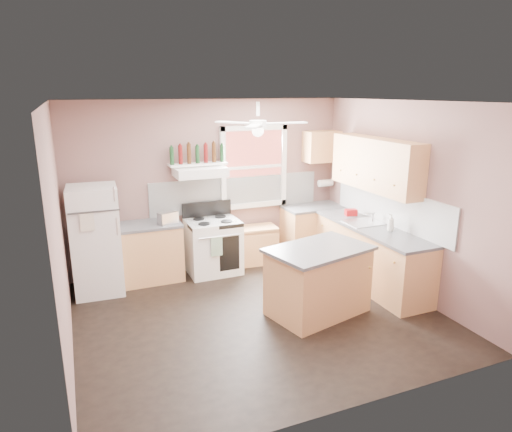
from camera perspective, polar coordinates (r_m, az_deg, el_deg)
name	(u,v)px	position (r m, az deg, el deg)	size (l,w,h in m)	color
floor	(258,315)	(6.09, 0.21, -12.22)	(4.50, 4.50, 0.00)	black
ceiling	(258,102)	(5.39, 0.24, 14.10)	(4.50, 4.50, 0.00)	white
wall_back	(210,185)	(7.45, -5.80, 3.92)	(4.50, 0.05, 2.70)	brown
wall_right	(406,199)	(6.77, 18.29, 2.06)	(0.05, 4.00, 2.70)	brown
wall_left	(57,237)	(5.19, -23.64, -2.41)	(0.05, 4.00, 2.70)	brown
backsplash_back	(237,193)	(7.59, -2.42, 2.85)	(2.90, 0.03, 0.55)	white
backsplash_right	(390,206)	(7.01, 16.35, 1.18)	(0.03, 2.60, 0.55)	white
window_view	(254,167)	(7.61, -0.31, 6.16)	(1.00, 0.02, 1.20)	maroon
window_frame	(254,167)	(7.59, -0.24, 6.13)	(1.16, 0.07, 1.36)	white
refrigerator	(96,240)	(6.83, -19.36, -2.90)	(0.66, 0.64, 1.56)	white
base_cabinet_left	(151,253)	(7.16, -13.00, -4.52)	(0.90, 0.60, 0.86)	tan
counter_left	(149,225)	(7.03, -13.22, -1.06)	(0.92, 0.62, 0.04)	#4A4A4C
toaster	(168,218)	(6.92, -10.97, -0.24)	(0.28, 0.16, 0.18)	silver
stove	(213,247)	(7.29, -5.37, -3.83)	(0.81, 0.64, 0.86)	white
range_hood	(200,172)	(7.08, -7.00, 5.51)	(0.78, 0.50, 0.14)	white
bottle_shelf	(198,164)	(7.18, -7.29, 6.44)	(0.90, 0.26, 0.03)	white
cart	(257,245)	(7.71, 0.18, -3.59)	(0.63, 0.42, 0.63)	tan
base_cabinet_corner	(312,232)	(8.06, 7.06, -1.99)	(1.00, 0.60, 0.86)	tan
base_cabinet_right	(370,256)	(7.06, 14.08, -4.90)	(0.60, 2.20, 0.86)	tan
counter_corner	(313,207)	(7.94, 7.17, 1.12)	(1.02, 0.62, 0.04)	#4A4A4C
counter_right	(372,228)	(6.91, 14.25, -1.41)	(0.62, 2.22, 0.04)	#4A4A4C
sink	(364,223)	(7.06, 13.30, -0.86)	(0.55, 0.45, 0.03)	silver
faucet	(373,217)	(7.13, 14.38, -0.14)	(0.03, 0.03, 0.14)	silver
upper_cabinet_right	(375,164)	(6.95, 14.69, 6.28)	(0.33, 1.80, 0.76)	tan
upper_cabinet_corner	(322,146)	(7.96, 8.22, 8.60)	(0.60, 0.33, 0.52)	tan
paper_towel	(325,183)	(8.15, 8.67, 4.10)	(0.12, 0.12, 0.26)	white
island	(318,282)	(6.02, 7.76, -8.17)	(1.21, 0.77, 0.86)	tan
island_top	(319,249)	(5.85, 7.91, -4.13)	(1.28, 0.84, 0.04)	#4A4A4C
ceiling_fan_hub	(258,124)	(5.41, 0.24, 11.45)	(0.20, 0.20, 0.08)	white
soap_bottle	(391,223)	(6.72, 16.51, -0.80)	(0.09, 0.10, 0.25)	silver
red_caddy	(351,212)	(7.42, 11.79, 0.45)	(0.18, 0.12, 0.10)	#A20D11
wine_bottles	(198,154)	(7.15, -7.32, 7.70)	(0.86, 0.06, 0.31)	#143819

